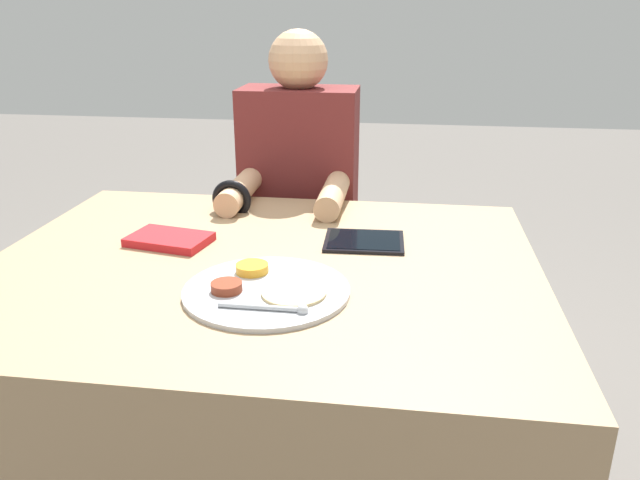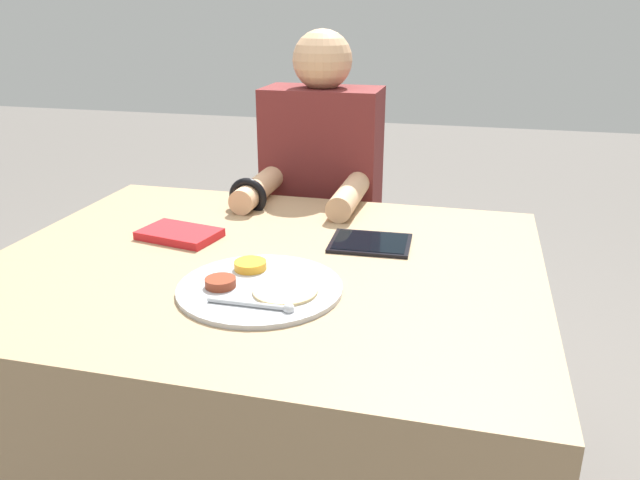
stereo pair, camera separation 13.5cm
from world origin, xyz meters
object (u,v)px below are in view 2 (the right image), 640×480
at_px(thali_tray, 259,287).
at_px(tablet_device, 370,243).
at_px(red_notebook, 180,235).
at_px(person_diner, 321,234).

bearing_deg(thali_tray, tablet_device, 60.41).
relative_size(red_notebook, tablet_device, 1.06).
distance_m(thali_tray, tablet_device, 0.35).
xyz_separation_m(red_notebook, person_diner, (0.22, 0.57, -0.18)).
height_order(red_notebook, tablet_device, red_notebook).
bearing_deg(red_notebook, person_diner, 68.97).
distance_m(thali_tray, red_notebook, 0.37).
distance_m(thali_tray, person_diner, 0.83).
relative_size(red_notebook, person_diner, 0.17).
bearing_deg(tablet_device, red_notebook, -171.64).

